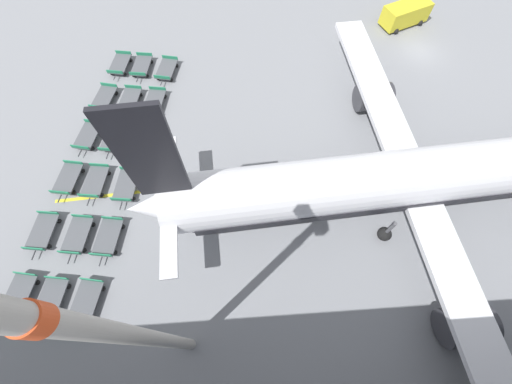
# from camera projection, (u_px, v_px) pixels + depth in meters

# --- Properties ---
(ground_plane) EXTENTS (500.00, 500.00, 0.00)m
(ground_plane) POSITION_uv_depth(u_px,v_px,m) (419.00, 51.00, 33.23)
(ground_plane) COLOR gray
(airplane) EXTENTS (36.44, 43.06, 12.96)m
(airplane) POSITION_uv_depth(u_px,v_px,m) (432.00, 176.00, 22.16)
(airplane) COLOR white
(airplane) RESTS_ON ground_plane
(service_van) EXTENTS (3.91, 5.55, 2.20)m
(service_van) POSITION_uv_depth(u_px,v_px,m) (405.00, 14.00, 34.21)
(service_van) COLOR yellow
(service_van) RESTS_ON ground_plane
(baggage_dolly_row_near_col_a) EXTENTS (3.70, 2.08, 0.92)m
(baggage_dolly_row_near_col_a) POSITION_uv_depth(u_px,v_px,m) (120.00, 64.00, 31.61)
(baggage_dolly_row_near_col_a) COLOR #515459
(baggage_dolly_row_near_col_a) RESTS_ON ground_plane
(baggage_dolly_row_near_col_b) EXTENTS (3.70, 2.23, 0.92)m
(baggage_dolly_row_near_col_b) POSITION_uv_depth(u_px,v_px,m) (104.00, 98.00, 29.52)
(baggage_dolly_row_near_col_b) COLOR #515459
(baggage_dolly_row_near_col_b) RESTS_ON ground_plane
(baggage_dolly_row_near_col_c) EXTENTS (3.70, 2.20, 0.92)m
(baggage_dolly_row_near_col_c) POSITION_uv_depth(u_px,v_px,m) (88.00, 136.00, 27.46)
(baggage_dolly_row_near_col_c) COLOR #515459
(baggage_dolly_row_near_col_c) RESTS_ON ground_plane
(baggage_dolly_row_near_col_d) EXTENTS (3.70, 2.10, 0.92)m
(baggage_dolly_row_near_col_d) POSITION_uv_depth(u_px,v_px,m) (68.00, 179.00, 25.47)
(baggage_dolly_row_near_col_d) COLOR #515459
(baggage_dolly_row_near_col_d) RESTS_ON ground_plane
(baggage_dolly_row_near_col_e) EXTENTS (3.69, 1.99, 0.92)m
(baggage_dolly_row_near_col_e) POSITION_uv_depth(u_px,v_px,m) (43.00, 232.00, 23.38)
(baggage_dolly_row_near_col_e) COLOR #515459
(baggage_dolly_row_near_col_e) RESTS_ON ground_plane
(baggage_dolly_row_near_col_f) EXTENTS (3.70, 2.11, 0.92)m
(baggage_dolly_row_near_col_f) POSITION_uv_depth(u_px,v_px,m) (18.00, 296.00, 21.26)
(baggage_dolly_row_near_col_f) COLOR #515459
(baggage_dolly_row_near_col_f) RESTS_ON ground_plane
(baggage_dolly_row_mid_a_col_a) EXTENTS (3.69, 1.99, 0.92)m
(baggage_dolly_row_mid_a_col_a) POSITION_uv_depth(u_px,v_px,m) (142.00, 66.00, 31.49)
(baggage_dolly_row_mid_a_col_a) COLOR #515459
(baggage_dolly_row_mid_a_col_a) RESTS_ON ground_plane
(baggage_dolly_row_mid_a_col_b) EXTENTS (3.70, 2.08, 0.92)m
(baggage_dolly_row_mid_a_col_b) POSITION_uv_depth(u_px,v_px,m) (130.00, 100.00, 29.40)
(baggage_dolly_row_mid_a_col_b) COLOR #515459
(baggage_dolly_row_mid_a_col_b) RESTS_ON ground_plane
(baggage_dolly_row_mid_a_col_c) EXTENTS (3.69, 2.01, 0.92)m
(baggage_dolly_row_mid_a_col_c) POSITION_uv_depth(u_px,v_px,m) (113.00, 138.00, 27.36)
(baggage_dolly_row_mid_a_col_c) COLOR #515459
(baggage_dolly_row_mid_a_col_c) RESTS_ON ground_plane
(baggage_dolly_row_mid_a_col_d) EXTENTS (3.69, 1.99, 0.92)m
(baggage_dolly_row_mid_a_col_d) POSITION_uv_depth(u_px,v_px,m) (95.00, 182.00, 25.35)
(baggage_dolly_row_mid_a_col_d) COLOR #515459
(baggage_dolly_row_mid_a_col_d) RESTS_ON ground_plane
(baggage_dolly_row_mid_a_col_e) EXTENTS (3.69, 2.02, 0.92)m
(baggage_dolly_row_mid_a_col_e) POSITION_uv_depth(u_px,v_px,m) (78.00, 235.00, 23.25)
(baggage_dolly_row_mid_a_col_e) COLOR #515459
(baggage_dolly_row_mid_a_col_e) RESTS_ON ground_plane
(baggage_dolly_row_mid_a_col_f) EXTENTS (3.69, 2.02, 0.92)m
(baggage_dolly_row_mid_a_col_f) POSITION_uv_depth(u_px,v_px,m) (51.00, 300.00, 21.13)
(baggage_dolly_row_mid_a_col_f) COLOR #515459
(baggage_dolly_row_mid_a_col_f) RESTS_ON ground_plane
(baggage_dolly_row_mid_b_col_a) EXTENTS (3.70, 2.19, 0.92)m
(baggage_dolly_row_mid_b_col_a) POSITION_uv_depth(u_px,v_px,m) (167.00, 69.00, 31.27)
(baggage_dolly_row_mid_b_col_a) COLOR #515459
(baggage_dolly_row_mid_b_col_a) RESTS_ON ground_plane
(baggage_dolly_row_mid_b_col_b) EXTENTS (3.69, 2.05, 0.92)m
(baggage_dolly_row_mid_b_col_b) POSITION_uv_depth(u_px,v_px,m) (154.00, 102.00, 29.30)
(baggage_dolly_row_mid_b_col_b) COLOR #515459
(baggage_dolly_row_mid_b_col_b) RESTS_ON ground_plane
(baggage_dolly_row_mid_b_col_c) EXTENTS (3.68, 1.96, 0.92)m
(baggage_dolly_row_mid_b_col_c) POSITION_uv_depth(u_px,v_px,m) (141.00, 141.00, 27.20)
(baggage_dolly_row_mid_b_col_c) COLOR #515459
(baggage_dolly_row_mid_b_col_c) RESTS_ON ground_plane
(baggage_dolly_row_mid_b_col_d) EXTENTS (3.68, 1.97, 0.92)m
(baggage_dolly_row_mid_b_col_d) POSITION_uv_depth(u_px,v_px,m) (126.00, 185.00, 25.19)
(baggage_dolly_row_mid_b_col_d) COLOR #515459
(baggage_dolly_row_mid_b_col_d) RESTS_ON ground_plane
(baggage_dolly_row_mid_b_col_e) EXTENTS (3.69, 2.03, 0.92)m
(baggage_dolly_row_mid_b_col_e) POSITION_uv_depth(u_px,v_px,m) (108.00, 237.00, 23.17)
(baggage_dolly_row_mid_b_col_e) COLOR #515459
(baggage_dolly_row_mid_b_col_e) RESTS_ON ground_plane
(baggage_dolly_row_mid_b_col_f) EXTENTS (3.70, 2.13, 0.92)m
(baggage_dolly_row_mid_b_col_f) POSITION_uv_depth(u_px,v_px,m) (86.00, 302.00, 21.06)
(baggage_dolly_row_mid_b_col_f) COLOR #515459
(baggage_dolly_row_mid_b_col_f) RESTS_ON ground_plane
(apron_light_mast) EXTENTS (2.00, 0.70, 20.84)m
(apron_light_mast) POSITION_uv_depth(u_px,v_px,m) (123.00, 334.00, 9.91)
(apron_light_mast) COLOR #ADA89E
(apron_light_mast) RESTS_ON ground_plane
(stand_guidance_stripe) EXTENTS (2.75, 38.78, 0.01)m
(stand_guidance_stripe) POSITION_uv_depth(u_px,v_px,m) (294.00, 175.00, 26.20)
(stand_guidance_stripe) COLOR yellow
(stand_guidance_stripe) RESTS_ON ground_plane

